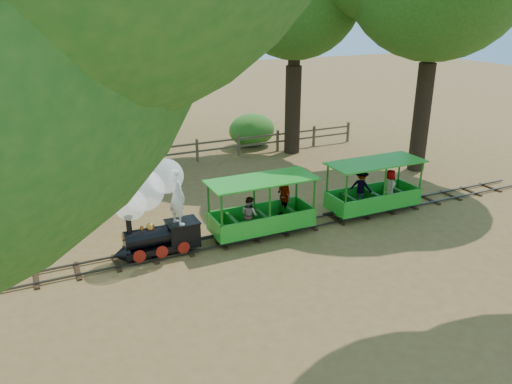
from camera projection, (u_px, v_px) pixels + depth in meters
name	position (u px, v px, depth m)	size (l,w,h in m)	color
ground	(251.00, 237.00, 15.04)	(90.00, 90.00, 0.00)	olive
track	(251.00, 235.00, 15.02)	(22.00, 1.00, 0.10)	#3F3D3A
locomotive	(152.00, 203.00, 13.40)	(2.40, 1.13, 2.76)	black
carriage_front	(265.00, 211.00, 14.96)	(3.24, 1.33, 1.69)	green
carriage_rear	(373.00, 191.00, 16.51)	(3.24, 1.33, 1.69)	green
fence	(175.00, 151.00, 21.62)	(18.10, 0.10, 1.00)	brown
shrub_west	(50.00, 153.00, 20.69)	(2.26, 1.74, 1.57)	#2D6B1E
shrub_mid_w	(88.00, 143.00, 21.21)	(2.98, 2.29, 2.06)	#2D6B1E
shrub_mid_e	(254.00, 132.00, 24.40)	(1.95, 1.50, 1.35)	#2D6B1E
shrub_east	(252.00, 130.00, 24.32)	(2.31, 1.78, 1.60)	#2D6B1E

